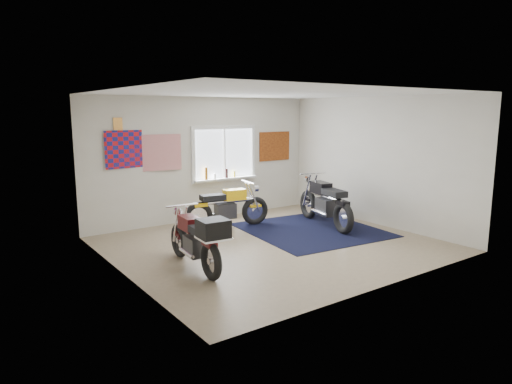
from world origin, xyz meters
TOP-DOWN VIEW (x-y plane):
  - ground at (0.00, 0.00)m, footprint 5.50×5.50m
  - room_shell at (0.00, 0.00)m, footprint 5.50×5.50m
  - navy_rug at (1.26, 0.35)m, footprint 2.76×2.85m
  - window_assembly at (0.50, 2.47)m, footprint 1.66×0.17m
  - oil_bottles at (0.26, 2.40)m, footprint 0.81×0.07m
  - flag_display at (-1.90, 2.48)m, footprint 1.60×0.10m
  - triumph_poster at (1.95, 2.48)m, footprint 0.90×0.03m
  - yellow_triumph at (-0.04, 1.50)m, footprint 1.88×0.57m
  - black_chrome_bike at (1.75, 0.47)m, footprint 0.75×2.06m
  - maroon_tourer at (-1.76, -0.43)m, footprint 0.59×1.82m

SIDE VIEW (x-z plane):
  - ground at x=0.00m, z-range 0.00..0.00m
  - navy_rug at x=1.26m, z-range 0.00..0.01m
  - yellow_triumph at x=-0.04m, z-range -0.06..0.89m
  - black_chrome_bike at x=1.75m, z-range -0.07..1.01m
  - maroon_tourer at x=-1.76m, z-range 0.02..0.94m
  - oil_bottles at x=0.26m, z-range 0.87..1.15m
  - window_assembly at x=0.50m, z-range 0.74..2.00m
  - triumph_poster at x=1.95m, z-range 1.20..1.90m
  - room_shell at x=0.00m, z-range -1.11..4.39m
  - flag_display at x=-1.90m, z-range 1.56..2.73m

